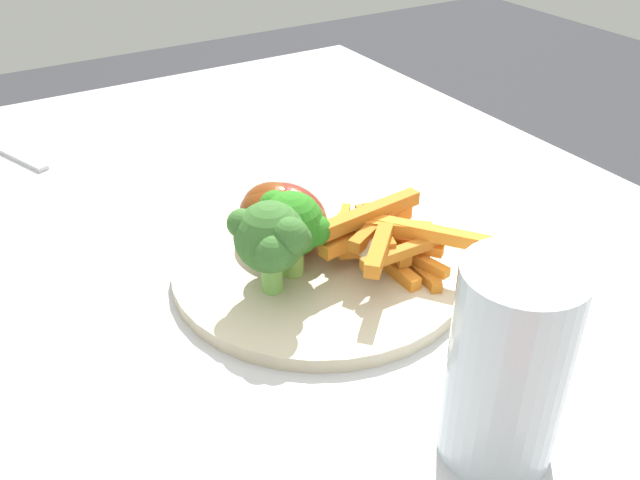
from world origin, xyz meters
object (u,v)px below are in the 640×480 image
(broccoli_floret_front, at_px, (271,239))
(broccoli_floret_middle, at_px, (289,224))
(dinner_plate, at_px, (320,266))
(chicken_drumstick_extra, at_px, (282,214))
(chicken_drumstick_near, at_px, (293,216))
(carrot_fries_pile, at_px, (385,238))
(chicken_drumstick_far, at_px, (287,220))
(water_glass, at_px, (508,366))
(dining_table, at_px, (371,398))

(broccoli_floret_front, height_order, broccoli_floret_middle, broccoli_floret_front)
(dinner_plate, height_order, broccoli_floret_middle, broccoli_floret_middle)
(broccoli_floret_middle, height_order, chicken_drumstick_extra, broccoli_floret_middle)
(chicken_drumstick_extra, bearing_deg, chicken_drumstick_near, 45.46)
(dinner_plate, height_order, carrot_fries_pile, carrot_fries_pile)
(chicken_drumstick_far, height_order, water_glass, water_glass)
(broccoli_floret_front, height_order, chicken_drumstick_near, broccoli_floret_front)
(broccoli_floret_middle, distance_m, water_glass, 0.21)
(broccoli_floret_middle, relative_size, chicken_drumstick_extra, 0.60)
(chicken_drumstick_near, relative_size, water_glass, 1.00)
(chicken_drumstick_near, xyz_separation_m, chicken_drumstick_far, (0.00, -0.01, -0.00))
(dinner_plate, distance_m, chicken_drumstick_near, 0.05)
(dinner_plate, relative_size, carrot_fries_pile, 1.68)
(broccoli_floret_front, relative_size, carrot_fries_pile, 0.52)
(dining_table, xyz_separation_m, chicken_drumstick_near, (-0.09, -0.02, 0.14))
(dinner_plate, distance_m, broccoli_floret_front, 0.08)
(broccoli_floret_front, height_order, chicken_drumstick_extra, broccoli_floret_front)
(broccoli_floret_front, bearing_deg, dining_table, 62.27)
(broccoli_floret_middle, relative_size, carrot_fries_pile, 0.49)
(chicken_drumstick_near, distance_m, chicken_drumstick_far, 0.01)
(broccoli_floret_middle, bearing_deg, dining_table, 39.35)
(chicken_drumstick_extra, bearing_deg, water_glass, 1.08)
(water_glass, bearing_deg, chicken_drumstick_near, 179.53)
(broccoli_floret_front, distance_m, chicken_drumstick_extra, 0.08)
(broccoli_floret_front, xyz_separation_m, chicken_drumstick_far, (-0.05, 0.04, -0.02))
(broccoli_floret_middle, bearing_deg, water_glass, 6.04)
(dinner_plate, xyz_separation_m, chicken_drumstick_far, (-0.03, -0.01, 0.03))
(dinner_plate, relative_size, broccoli_floret_front, 3.23)
(dinner_plate, relative_size, chicken_drumstick_far, 1.90)
(broccoli_floret_middle, height_order, chicken_drumstick_near, broccoli_floret_middle)
(broccoli_floret_middle, relative_size, chicken_drumstick_far, 0.55)
(dining_table, height_order, dinner_plate, dinner_plate)
(broccoli_floret_middle, xyz_separation_m, chicken_drumstick_extra, (-0.05, 0.02, -0.02))
(dinner_plate, xyz_separation_m, carrot_fries_pile, (0.03, 0.04, 0.03))
(dinner_plate, bearing_deg, chicken_drumstick_extra, -166.63)
(broccoli_floret_front, bearing_deg, carrot_fries_pile, 84.73)
(dining_table, xyz_separation_m, dinner_plate, (-0.06, -0.02, 0.11))
(carrot_fries_pile, relative_size, chicken_drumstick_extra, 1.23)
(broccoli_floret_front, bearing_deg, broccoli_floret_middle, 125.42)
(dining_table, height_order, chicken_drumstick_near, chicken_drumstick_near)
(chicken_drumstick_near, bearing_deg, dining_table, 12.76)
(carrot_fries_pile, bearing_deg, broccoli_floret_front, -95.27)
(broccoli_floret_middle, distance_m, carrot_fries_pile, 0.08)
(broccoli_floret_front, bearing_deg, chicken_drumstick_far, 141.51)
(dining_table, height_order, carrot_fries_pile, carrot_fries_pile)
(dining_table, bearing_deg, carrot_fries_pile, 136.95)
(broccoli_floret_middle, bearing_deg, chicken_drumstick_far, 154.55)
(dining_table, bearing_deg, broccoli_floret_front, -117.73)
(carrot_fries_pile, distance_m, water_glass, 0.19)
(broccoli_floret_front, relative_size, chicken_drumstick_near, 0.58)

